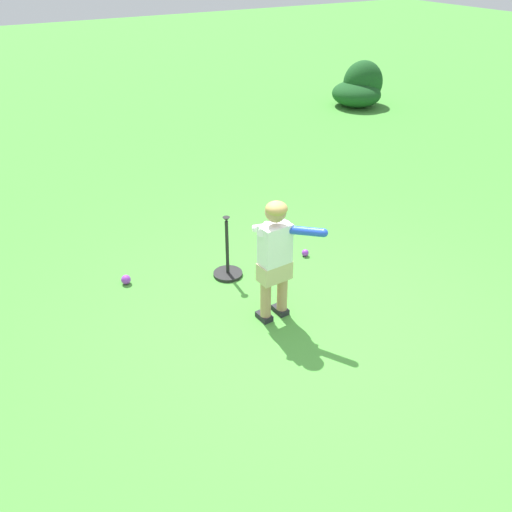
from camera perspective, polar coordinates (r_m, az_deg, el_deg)
name	(u,v)px	position (r m, az deg, el deg)	size (l,w,h in m)	color
ground_plane	(304,333)	(4.58, 4.99, -7.94)	(40.00, 40.00, 0.00)	#479338
child_batter	(276,251)	(4.39, 2.07, 0.57)	(0.46, 0.55, 1.08)	#232328
play_ball_far_right	(305,253)	(5.61, 5.11, 0.33)	(0.07, 0.07, 0.07)	purple
play_ball_behind_batter	(126,280)	(5.28, -13.31, -2.39)	(0.09, 0.09, 0.09)	purple
batting_tee	(228,266)	(5.25, -2.95, -1.02)	(0.28, 0.28, 0.62)	black
shrub_left_background	(363,83)	(11.10, 11.00, 17.20)	(0.76, 0.70, 0.81)	#194C1E
shrub_right_background	(356,94)	(10.98, 10.34, 16.18)	(0.90, 0.95, 0.46)	#194C1E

